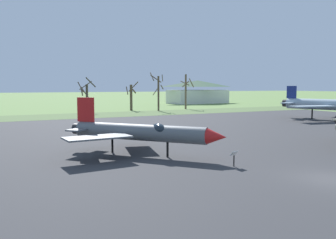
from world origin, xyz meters
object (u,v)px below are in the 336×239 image
object	(u,v)px
info_placard_rear_center	(234,157)
visitor_building	(198,92)
jet_fighter_front_right	(336,105)
jet_fighter_rear_center	(140,132)

from	to	relation	value
info_placard_rear_center	visitor_building	xyz separation A→B (m)	(43.26, 74.37, 2.74)
jet_fighter_front_right	jet_fighter_rear_center	world-z (taller)	jet_fighter_front_right
jet_fighter_front_right	visitor_building	distance (m)	57.40
jet_fighter_front_right	info_placard_rear_center	size ratio (longest dim) A/B	15.99
jet_fighter_front_right	jet_fighter_rear_center	xyz separation A→B (m)	(-36.95, -11.54, -0.65)
jet_fighter_front_right	jet_fighter_rear_center	bearing A→B (deg)	-162.65
jet_fighter_front_right	visitor_building	xyz separation A→B (m)	(10.26, 56.46, 0.97)
visitor_building	info_placard_rear_center	bearing A→B (deg)	-120.18
jet_fighter_rear_center	info_placard_rear_center	xyz separation A→B (m)	(3.96, -6.37, -1.12)
jet_fighter_front_right	visitor_building	size ratio (longest dim) A/B	0.89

